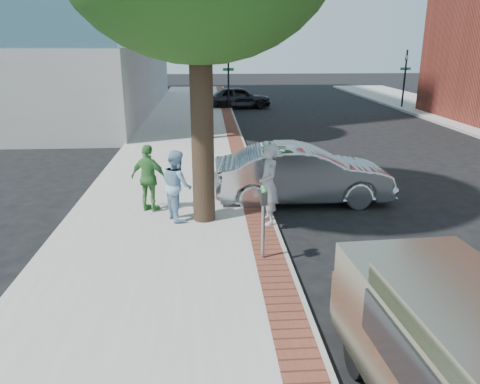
{
  "coord_description": "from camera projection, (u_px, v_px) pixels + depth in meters",
  "views": [
    {
      "loc": [
        -0.47,
        -8.71,
        4.22
      ],
      "look_at": [
        0.18,
        0.7,
        1.2
      ],
      "focal_mm": 35.0,
      "sensor_mm": 36.0,
      "label": 1
    }
  ],
  "objects": [
    {
      "name": "parking_meter",
      "position": [
        263.0,
        208.0,
        8.94
      ],
      "size": [
        0.12,
        0.32,
        1.47
      ],
      "color": "gray",
      "rests_on": "sidewalk"
    },
    {
      "name": "signal_near",
      "position": [
        228.0,
        75.0,
        29.87
      ],
      "size": [
        0.7,
        0.15,
        3.8
      ],
      "color": "black",
      "rests_on": "ground"
    },
    {
      "name": "person_gray",
      "position": [
        269.0,
        185.0,
        10.79
      ],
      "size": [
        0.56,
        0.75,
        1.89
      ],
      "primitive_type": "imported",
      "rotation": [
        0.0,
        0.0,
        -1.41
      ],
      "color": "#A1A0A5",
      "rests_on": "sidewalk"
    },
    {
      "name": "person_officer",
      "position": [
        177.0,
        185.0,
        11.1
      ],
      "size": [
        0.91,
        1.01,
        1.69
      ],
      "primitive_type": "imported",
      "rotation": [
        0.0,
        0.0,
        1.98
      ],
      "color": "#86ADCF",
      "rests_on": "sidewalk"
    },
    {
      "name": "signal_far",
      "position": [
        405.0,
        74.0,
        30.63
      ],
      "size": [
        0.7,
        0.15,
        3.8
      ],
      "color": "black",
      "rests_on": "ground"
    },
    {
      "name": "person_green",
      "position": [
        149.0,
        178.0,
        11.63
      ],
      "size": [
        1.08,
        0.78,
        1.7
      ],
      "primitive_type": "imported",
      "rotation": [
        0.0,
        0.0,
        2.73
      ],
      "color": "#43883E",
      "rests_on": "sidewalk"
    },
    {
      "name": "ground",
      "position": [
        234.0,
        258.0,
        9.59
      ],
      "size": [
        120.0,
        120.0,
        0.0
      ],
      "primitive_type": "plane",
      "color": "black",
      "rests_on": "ground"
    },
    {
      "name": "office_base",
      "position": [
        5.0,
        80.0,
        29.04
      ],
      "size": [
        18.2,
        22.2,
        4.0
      ],
      "primitive_type": "cube",
      "color": "gray",
      "rests_on": "ground"
    },
    {
      "name": "curb",
      "position": [
        250.0,
        160.0,
        17.24
      ],
      "size": [
        0.1,
        60.0,
        0.15
      ],
      "primitive_type": "cube",
      "color": "gray",
      "rests_on": "ground"
    },
    {
      "name": "brick_strip",
      "position": [
        241.0,
        159.0,
        17.19
      ],
      "size": [
        0.6,
        60.0,
        0.01
      ],
      "primitive_type": "cube",
      "color": "brown",
      "rests_on": "sidewalk"
    },
    {
      "name": "sidewalk",
      "position": [
        181.0,
        162.0,
        17.08
      ],
      "size": [
        5.0,
        60.0,
        0.15
      ],
      "primitive_type": "cube",
      "color": "#9E9991",
      "rests_on": "ground"
    },
    {
      "name": "tree_far",
      "position": [
        205.0,
        15.0,
        19.35
      ],
      "size": [
        4.8,
        4.8,
        7.14
      ],
      "color": "black",
      "rests_on": "sidewalk"
    },
    {
      "name": "bg_car",
      "position": [
        238.0,
        97.0,
        31.27
      ],
      "size": [
        4.5,
        2.26,
        1.47
      ],
      "primitive_type": "imported",
      "rotation": [
        0.0,
        0.0,
        1.69
      ],
      "color": "black",
      "rests_on": "ground"
    },
    {
      "name": "sedan_silver",
      "position": [
        303.0,
        174.0,
        12.77
      ],
      "size": [
        4.8,
        1.68,
        1.58
      ],
      "primitive_type": "imported",
      "rotation": [
        0.0,
        0.0,
        1.57
      ],
      "color": "#ABADB2",
      "rests_on": "ground"
    }
  ]
}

